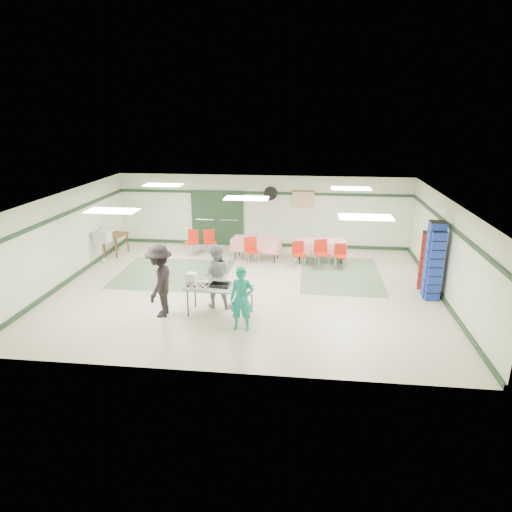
# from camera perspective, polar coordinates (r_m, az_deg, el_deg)

# --- Properties ---
(floor) EXTENTS (11.00, 11.00, 0.00)m
(floor) POSITION_cam_1_polar(r_m,az_deg,el_deg) (13.40, -1.13, -4.11)
(floor) COLOR beige
(floor) RESTS_ON ground
(ceiling) EXTENTS (11.00, 11.00, 0.00)m
(ceiling) POSITION_cam_1_polar(r_m,az_deg,el_deg) (12.65, -1.20, 7.32)
(ceiling) COLOR silver
(ceiling) RESTS_ON wall_back
(wall_back) EXTENTS (11.00, 0.00, 11.00)m
(wall_back) POSITION_cam_1_polar(r_m,az_deg,el_deg) (17.29, 0.84, 5.61)
(wall_back) COLOR beige
(wall_back) RESTS_ON floor
(wall_front) EXTENTS (11.00, 0.00, 11.00)m
(wall_front) POSITION_cam_1_polar(r_m,az_deg,el_deg) (8.79, -5.12, -6.78)
(wall_front) COLOR beige
(wall_front) RESTS_ON floor
(wall_left) EXTENTS (0.00, 9.00, 9.00)m
(wall_left) POSITION_cam_1_polar(r_m,az_deg,el_deg) (14.72, -22.91, 2.02)
(wall_left) COLOR beige
(wall_left) RESTS_ON floor
(wall_right) EXTENTS (0.00, 9.00, 9.00)m
(wall_right) POSITION_cam_1_polar(r_m,az_deg,el_deg) (13.40, 22.83, 0.57)
(wall_right) COLOR beige
(wall_right) RESTS_ON floor
(trim_back) EXTENTS (11.00, 0.06, 0.10)m
(trim_back) POSITION_cam_1_polar(r_m,az_deg,el_deg) (17.13, 0.84, 7.88)
(trim_back) COLOR #1C331F
(trim_back) RESTS_ON wall_back
(baseboard_back) EXTENTS (11.00, 0.06, 0.12)m
(baseboard_back) POSITION_cam_1_polar(r_m,az_deg,el_deg) (17.58, 0.81, 1.48)
(baseboard_back) COLOR #1C331F
(baseboard_back) RESTS_ON floor
(trim_left) EXTENTS (0.06, 9.00, 0.10)m
(trim_left) POSITION_cam_1_polar(r_m,az_deg,el_deg) (14.55, -23.14, 4.67)
(trim_left) COLOR #1C331F
(trim_left) RESTS_ON wall_back
(baseboard_left) EXTENTS (0.06, 9.00, 0.12)m
(baseboard_left) POSITION_cam_1_polar(r_m,az_deg,el_deg) (15.08, -22.23, -2.70)
(baseboard_left) COLOR #1C331F
(baseboard_left) RESTS_ON floor
(trim_right) EXTENTS (0.06, 9.00, 0.10)m
(trim_right) POSITION_cam_1_polar(r_m,az_deg,el_deg) (13.22, 23.07, 3.48)
(trim_right) COLOR #1C331F
(trim_right) RESTS_ON wall_back
(baseboard_right) EXTENTS (0.06, 9.00, 0.12)m
(baseboard_right) POSITION_cam_1_polar(r_m,az_deg,el_deg) (13.80, 22.07, -4.54)
(baseboard_right) COLOR #1C331F
(baseboard_right) RESTS_ON floor
(green_patch_a) EXTENTS (3.50, 3.00, 0.01)m
(green_patch_a) POSITION_cam_1_polar(r_m,az_deg,el_deg) (14.83, -10.23, -2.19)
(green_patch_a) COLOR #5B7958
(green_patch_a) RESTS_ON floor
(green_patch_b) EXTENTS (2.50, 3.50, 0.01)m
(green_patch_b) POSITION_cam_1_polar(r_m,az_deg,el_deg) (14.74, 10.53, -2.33)
(green_patch_b) COLOR #5B7958
(green_patch_b) RESTS_ON floor
(double_door_left) EXTENTS (0.90, 0.06, 2.10)m
(double_door_left) POSITION_cam_1_polar(r_m,az_deg,el_deg) (17.65, -6.33, 4.76)
(double_door_left) COLOR gray
(double_door_left) RESTS_ON floor
(double_door_right) EXTENTS (0.90, 0.06, 2.10)m
(double_door_right) POSITION_cam_1_polar(r_m,az_deg,el_deg) (17.47, -3.28, 4.70)
(double_door_right) COLOR gray
(double_door_right) RESTS_ON floor
(door_frame) EXTENTS (2.00, 0.03, 2.15)m
(door_frame) POSITION_cam_1_polar(r_m,az_deg,el_deg) (17.54, -4.85, 4.71)
(door_frame) COLOR #1C331F
(door_frame) RESTS_ON floor
(wall_fan) EXTENTS (0.50, 0.10, 0.50)m
(wall_fan) POSITION_cam_1_polar(r_m,az_deg,el_deg) (17.07, 1.84, 7.84)
(wall_fan) COLOR black
(wall_fan) RESTS_ON wall_back
(scroll_banner) EXTENTS (0.80, 0.02, 0.60)m
(scroll_banner) POSITION_cam_1_polar(r_m,az_deg,el_deg) (17.05, 5.88, 7.06)
(scroll_banner) COLOR tan
(scroll_banner) RESTS_ON wall_back
(serving_table) EXTENTS (1.83, 0.87, 0.76)m
(serving_table) POSITION_cam_1_polar(r_m,az_deg,el_deg) (11.55, -4.54, -4.04)
(serving_table) COLOR beige
(serving_table) RESTS_ON floor
(sheet_tray_right) EXTENTS (0.58, 0.46, 0.02)m
(sheet_tray_right) POSITION_cam_1_polar(r_m,az_deg,el_deg) (11.36, -1.74, -4.04)
(sheet_tray_right) COLOR silver
(sheet_tray_right) RESTS_ON serving_table
(sheet_tray_mid) EXTENTS (0.64, 0.51, 0.02)m
(sheet_tray_mid) POSITION_cam_1_polar(r_m,az_deg,el_deg) (11.65, -4.70, -3.54)
(sheet_tray_mid) COLOR silver
(sheet_tray_mid) RESTS_ON serving_table
(sheet_tray_left) EXTENTS (0.60, 0.48, 0.02)m
(sheet_tray_left) POSITION_cam_1_polar(r_m,az_deg,el_deg) (11.56, -7.38, -3.79)
(sheet_tray_left) COLOR silver
(sheet_tray_left) RESTS_ON serving_table
(baking_pan) EXTENTS (0.51, 0.34, 0.08)m
(baking_pan) POSITION_cam_1_polar(r_m,az_deg,el_deg) (11.52, -4.50, -3.63)
(baking_pan) COLOR black
(baking_pan) RESTS_ON serving_table
(foam_box_stack) EXTENTS (0.28, 0.26, 0.30)m
(foam_box_stack) POSITION_cam_1_polar(r_m,az_deg,el_deg) (11.72, -8.08, -2.80)
(foam_box_stack) COLOR white
(foam_box_stack) RESTS_ON serving_table
(volunteer_teal) EXTENTS (0.58, 0.39, 1.55)m
(volunteer_teal) POSITION_cam_1_polar(r_m,az_deg,el_deg) (10.72, -1.80, -5.40)
(volunteer_teal) COLOR #148B79
(volunteer_teal) RESTS_ON floor
(volunteer_grey) EXTENTS (0.84, 0.65, 1.72)m
(volunteer_grey) POSITION_cam_1_polar(r_m,az_deg,el_deg) (11.98, -4.99, -2.47)
(volunteer_grey) COLOR #98989D
(volunteer_grey) RESTS_ON floor
(volunteer_dark) EXTENTS (0.73, 1.22, 1.86)m
(volunteer_dark) POSITION_cam_1_polar(r_m,az_deg,el_deg) (11.64, -11.93, -3.06)
(volunteer_dark) COLOR black
(volunteer_dark) RESTS_ON floor
(dining_table_a) EXTENTS (1.74, 0.88, 0.77)m
(dining_table_a) POSITION_cam_1_polar(r_m,az_deg,el_deg) (15.74, 8.03, 1.27)
(dining_table_a) COLOR red
(dining_table_a) RESTS_ON floor
(dining_table_b) EXTENTS (1.75, 0.94, 0.77)m
(dining_table_b) POSITION_cam_1_polar(r_m,az_deg,el_deg) (15.82, 0.04, 1.54)
(dining_table_b) COLOR red
(dining_table_b) RESTS_ON floor
(chair_a) EXTENTS (0.55, 0.55, 0.93)m
(chair_a) POSITION_cam_1_polar(r_m,az_deg,el_deg) (15.20, 8.20, 0.67)
(chair_a) COLOR red
(chair_a) RESTS_ON floor
(chair_b) EXTENTS (0.48, 0.48, 0.85)m
(chair_b) POSITION_cam_1_polar(r_m,az_deg,el_deg) (15.20, 5.33, 0.57)
(chair_b) COLOR red
(chair_b) RESTS_ON floor
(chair_c) EXTENTS (0.39, 0.39, 0.82)m
(chair_c) POSITION_cam_1_polar(r_m,az_deg,el_deg) (15.24, 10.49, 0.33)
(chair_c) COLOR red
(chair_c) RESTS_ON floor
(chair_d) EXTENTS (0.57, 0.57, 0.93)m
(chair_d) POSITION_cam_1_polar(r_m,az_deg,el_deg) (15.30, -0.60, 0.97)
(chair_d) COLOR red
(chair_d) RESTS_ON floor
(chair_loose_a) EXTENTS (0.54, 0.54, 0.88)m
(chair_loose_a) POSITION_cam_1_polar(r_m,az_deg,el_deg) (16.57, -5.82, 2.09)
(chair_loose_a) COLOR red
(chair_loose_a) RESTS_ON floor
(chair_loose_b) EXTENTS (0.53, 0.53, 0.92)m
(chair_loose_b) POSITION_cam_1_polar(r_m,az_deg,el_deg) (16.52, -7.98, 2.03)
(chair_loose_b) COLOR red
(chair_loose_b) RESTS_ON floor
(crate_stack_blue_a) EXTENTS (0.44, 0.44, 2.18)m
(crate_stack_blue_a) POSITION_cam_1_polar(r_m,az_deg,el_deg) (13.34, 21.30, -0.50)
(crate_stack_blue_a) COLOR #1A30A1
(crate_stack_blue_a) RESTS_ON floor
(crate_stack_red) EXTENTS (0.44, 0.44, 1.70)m
(crate_stack_red) POSITION_cam_1_polar(r_m,az_deg,el_deg) (14.05, 20.53, -0.55)
(crate_stack_red) COLOR maroon
(crate_stack_red) RESTS_ON floor
(crate_stack_blue_b) EXTENTS (0.41, 0.41, 1.96)m
(crate_stack_blue_b) POSITION_cam_1_polar(r_m,az_deg,el_deg) (13.26, 21.38, -1.12)
(crate_stack_blue_b) COLOR #1A30A1
(crate_stack_blue_b) RESTS_ON floor
(printer_table) EXTENTS (0.74, 1.01, 0.74)m
(printer_table) POSITION_cam_1_polar(r_m,az_deg,el_deg) (17.15, -17.17, 2.28)
(printer_table) COLOR brown
(printer_table) RESTS_ON floor
(office_printer) EXTENTS (0.51, 0.45, 0.39)m
(office_printer) POSITION_cam_1_polar(r_m,az_deg,el_deg) (16.19, -18.66, 2.33)
(office_printer) COLOR #ADADA8
(office_printer) RESTS_ON printer_table
(broom) EXTENTS (0.07, 0.20, 1.22)m
(broom) POSITION_cam_1_polar(r_m,az_deg,el_deg) (16.45, -18.56, 1.46)
(broom) COLOR brown
(broom) RESTS_ON floor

